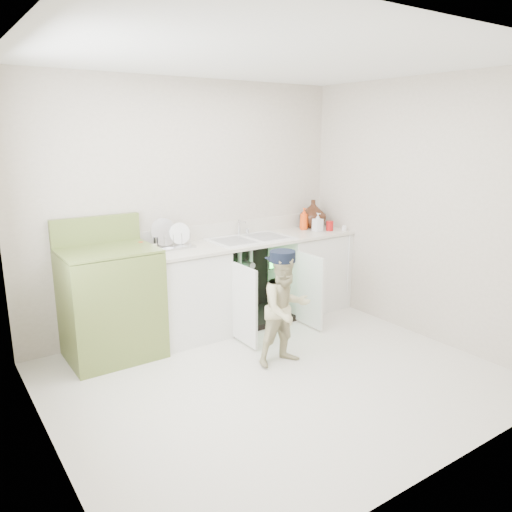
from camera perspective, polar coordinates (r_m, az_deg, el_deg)
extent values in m
plane|color=beige|center=(4.27, 2.27, -13.69)|extent=(3.50, 3.50, 0.00)
cube|color=beige|center=(5.12, -7.69, 5.60)|extent=(3.50, 2.50, 0.02)
cube|color=beige|center=(2.84, 20.90, -1.96)|extent=(3.50, 2.50, 0.02)
cube|color=beige|center=(3.16, -23.89, -0.66)|extent=(2.50, 3.00, 0.02)
cube|color=beige|center=(5.09, 18.50, 4.95)|extent=(2.50, 3.00, 0.02)
plane|color=white|center=(3.82, 2.65, 21.72)|extent=(3.50, 3.50, 0.00)
cube|color=silver|center=(4.94, -8.40, -4.53)|extent=(0.80, 0.60, 0.86)
cube|color=silver|center=(5.78, 5.98, -1.71)|extent=(0.80, 0.60, 0.86)
cube|color=black|center=(5.53, -2.19, -2.36)|extent=(0.80, 0.06, 0.86)
cube|color=black|center=(5.45, -0.62, -7.06)|extent=(0.80, 0.60, 0.06)
cylinder|color=gray|center=(5.35, -1.85, -2.69)|extent=(0.05, 0.05, 0.70)
cylinder|color=gray|center=(5.43, -0.61, -2.45)|extent=(0.05, 0.05, 0.70)
cylinder|color=gray|center=(5.31, -0.94, -0.94)|extent=(0.07, 0.18, 0.07)
cube|color=silver|center=(4.72, -1.30, -5.64)|extent=(0.03, 0.40, 0.76)
cube|color=silver|center=(5.18, 6.15, -3.94)|extent=(0.02, 0.40, 0.76)
cube|color=beige|center=(5.20, -0.65, 1.77)|extent=(2.44, 0.64, 0.03)
cube|color=beige|center=(5.42, -2.35, 3.23)|extent=(2.44, 0.02, 0.15)
cube|color=white|center=(5.20, -0.65, 1.88)|extent=(0.85, 0.55, 0.02)
cube|color=gray|center=(5.09, -2.57, 1.71)|extent=(0.34, 0.40, 0.01)
cube|color=gray|center=(5.31, 1.19, 2.24)|extent=(0.34, 0.40, 0.01)
cylinder|color=silver|center=(5.36, -1.96, 3.27)|extent=(0.03, 0.03, 0.17)
cylinder|color=silver|center=(5.30, -1.62, 3.97)|extent=(0.02, 0.14, 0.02)
cylinder|color=silver|center=(5.43, -0.97, 2.88)|extent=(0.04, 0.04, 0.06)
cylinder|color=white|center=(5.75, 10.52, -0.72)|extent=(0.01, 0.01, 0.70)
cube|color=white|center=(5.73, 10.05, 3.14)|extent=(0.04, 0.02, 0.06)
cube|color=silver|center=(4.89, -9.88, 1.07)|extent=(0.44, 0.29, 0.02)
cylinder|color=silver|center=(4.88, -10.43, 1.94)|extent=(0.27, 0.10, 0.26)
cylinder|color=white|center=(4.92, -8.68, 2.01)|extent=(0.21, 0.06, 0.21)
cylinder|color=silver|center=(4.72, -11.33, 1.43)|extent=(0.01, 0.01, 0.13)
cylinder|color=silver|center=(4.75, -10.37, 1.57)|extent=(0.01, 0.01, 0.13)
cylinder|color=silver|center=(4.79, -9.41, 1.70)|extent=(0.01, 0.01, 0.13)
cylinder|color=silver|center=(4.82, -8.48, 1.83)|extent=(0.01, 0.01, 0.13)
cylinder|color=silver|center=(4.86, -7.55, 1.95)|extent=(0.01, 0.01, 0.13)
imported|color=#4B2B15|center=(5.86, 6.53, 4.81)|extent=(0.31, 0.31, 0.32)
imported|color=#FD490D|center=(5.73, 5.49, 4.26)|extent=(0.10, 0.10, 0.25)
imported|color=silver|center=(5.66, 7.07, 3.87)|extent=(0.09, 0.10, 0.21)
cylinder|color=#AE0E0F|center=(5.71, 8.42, 3.42)|extent=(0.08, 0.08, 0.11)
cylinder|color=red|center=(4.73, -13.00, 0.98)|extent=(0.05, 0.05, 0.10)
cylinder|color=tan|center=(4.70, -11.55, 0.84)|extent=(0.06, 0.06, 0.08)
cylinder|color=black|center=(4.83, -11.37, 1.44)|extent=(0.04, 0.04, 0.12)
cube|color=silver|center=(4.58, -11.76, 0.57)|extent=(0.05, 0.05, 0.09)
cube|color=olive|center=(4.65, -16.20, -5.39)|extent=(0.80, 0.65, 0.97)
cube|color=olive|center=(4.52, -16.63, 0.65)|extent=(0.80, 0.65, 0.02)
cube|color=olive|center=(4.76, -17.81, 2.84)|extent=(0.80, 0.06, 0.25)
cylinder|color=black|center=(4.31, -18.49, -0.20)|extent=(0.18, 0.18, 0.02)
cylinder|color=silver|center=(4.31, -18.50, -0.04)|extent=(0.21, 0.21, 0.01)
cylinder|color=black|center=(4.61, -19.61, 0.61)|extent=(0.18, 0.18, 0.02)
cylinder|color=silver|center=(4.61, -19.62, 0.75)|extent=(0.21, 0.21, 0.01)
cylinder|color=black|center=(4.43, -13.52, 0.51)|extent=(0.18, 0.18, 0.02)
cylinder|color=silver|center=(4.43, -13.52, 0.66)|extent=(0.21, 0.21, 0.01)
cylinder|color=black|center=(4.73, -14.92, 1.25)|extent=(0.18, 0.18, 0.02)
cylinder|color=silver|center=(4.72, -14.93, 1.39)|extent=(0.21, 0.21, 0.01)
imported|color=beige|center=(4.33, 3.40, -6.08)|extent=(0.51, 0.41, 1.00)
cylinder|color=black|center=(4.20, 3.49, -0.03)|extent=(0.23, 0.23, 0.09)
cube|color=black|center=(4.29, 2.74, -0.21)|extent=(0.18, 0.10, 0.01)
cube|color=black|center=(4.99, 1.81, -0.73)|extent=(0.07, 0.01, 0.14)
cube|color=#26F23F|center=(4.98, 1.87, -0.75)|extent=(0.06, 0.00, 0.12)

